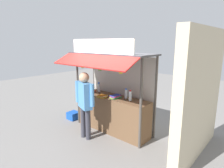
{
  "coord_description": "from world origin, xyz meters",
  "views": [
    {
      "loc": [
        3.29,
        -3.78,
        2.45
      ],
      "look_at": [
        0.0,
        0.0,
        1.34
      ],
      "focal_mm": 30.64,
      "sensor_mm": 36.0,
      "label": 1
    }
  ],
  "objects_px": {
    "water_bottle_right": "(126,94)",
    "magazine_stack_left": "(102,96)",
    "water_bottle_mid_right": "(130,96)",
    "banana_bunch_inner_right": "(121,70)",
    "banana_bunch_rightmost": "(91,66)",
    "banana_bunch_leftmost": "(82,65)",
    "magazine_stack_rear_center": "(115,97)",
    "magazine_stack_back_right": "(89,91)",
    "plastic_crate": "(73,115)",
    "banana_bunch_inner_left": "(100,68)",
    "water_bottle_far_right": "(99,88)",
    "vendor_person": "(85,100)"
  },
  "relations": [
    {
      "from": "magazine_stack_back_right",
      "to": "banana_bunch_inner_left",
      "type": "relative_size",
      "value": 1.05
    },
    {
      "from": "water_bottle_right",
      "to": "magazine_stack_back_right",
      "type": "distance_m",
      "value": 1.21
    },
    {
      "from": "banana_bunch_leftmost",
      "to": "vendor_person",
      "type": "distance_m",
      "value": 1.03
    },
    {
      "from": "magazine_stack_back_right",
      "to": "plastic_crate",
      "type": "height_order",
      "value": "magazine_stack_back_right"
    },
    {
      "from": "water_bottle_mid_right",
      "to": "banana_bunch_rightmost",
      "type": "xyz_separation_m",
      "value": [
        -1.0,
        -0.4,
        0.71
      ]
    },
    {
      "from": "banana_bunch_leftmost",
      "to": "vendor_person",
      "type": "height_order",
      "value": "banana_bunch_leftmost"
    },
    {
      "from": "banana_bunch_inner_left",
      "to": "banana_bunch_rightmost",
      "type": "distance_m",
      "value": 0.32
    },
    {
      "from": "magazine_stack_rear_center",
      "to": "banana_bunch_inner_left",
      "type": "relative_size",
      "value": 1.0
    },
    {
      "from": "banana_bunch_leftmost",
      "to": "magazine_stack_left",
      "type": "bearing_deg",
      "value": 15.25
    },
    {
      "from": "water_bottle_far_right",
      "to": "plastic_crate",
      "type": "relative_size",
      "value": 0.9
    },
    {
      "from": "water_bottle_mid_right",
      "to": "banana_bunch_leftmost",
      "type": "distance_m",
      "value": 1.56
    },
    {
      "from": "water_bottle_right",
      "to": "plastic_crate",
      "type": "bearing_deg",
      "value": -169.55
    },
    {
      "from": "vendor_person",
      "to": "plastic_crate",
      "type": "relative_size",
      "value": 5.26
    },
    {
      "from": "water_bottle_right",
      "to": "water_bottle_far_right",
      "type": "relative_size",
      "value": 0.9
    },
    {
      "from": "banana_bunch_leftmost",
      "to": "plastic_crate",
      "type": "distance_m",
      "value": 1.87
    },
    {
      "from": "water_bottle_far_right",
      "to": "plastic_crate",
      "type": "xyz_separation_m",
      "value": [
        -0.87,
        -0.32,
        -1.01
      ]
    },
    {
      "from": "banana_bunch_inner_left",
      "to": "plastic_crate",
      "type": "xyz_separation_m",
      "value": [
        -1.4,
        0.17,
        -1.69
      ]
    },
    {
      "from": "water_bottle_far_right",
      "to": "magazine_stack_left",
      "type": "xyz_separation_m",
      "value": [
        0.46,
        -0.32,
        -0.11
      ]
    },
    {
      "from": "magazine_stack_back_right",
      "to": "magazine_stack_left",
      "type": "xyz_separation_m",
      "value": [
        0.66,
        -0.13,
        0.0
      ]
    },
    {
      "from": "magazine_stack_back_right",
      "to": "banana_bunch_leftmost",
      "type": "distance_m",
      "value": 0.86
    },
    {
      "from": "water_bottle_mid_right",
      "to": "plastic_crate",
      "type": "xyz_separation_m",
      "value": [
        -2.07,
        -0.23,
        -1.0
      ]
    },
    {
      "from": "magazine_stack_back_right",
      "to": "plastic_crate",
      "type": "relative_size",
      "value": 1.01
    },
    {
      "from": "vendor_person",
      "to": "magazine_stack_back_right",
      "type": "bearing_deg",
      "value": 151.16
    },
    {
      "from": "water_bottle_right",
      "to": "water_bottle_mid_right",
      "type": "height_order",
      "value": "water_bottle_mid_right"
    },
    {
      "from": "water_bottle_right",
      "to": "water_bottle_far_right",
      "type": "height_order",
      "value": "water_bottle_far_right"
    },
    {
      "from": "water_bottle_far_right",
      "to": "water_bottle_mid_right",
      "type": "bearing_deg",
      "value": -4.15
    },
    {
      "from": "water_bottle_far_right",
      "to": "banana_bunch_rightmost",
      "type": "bearing_deg",
      "value": -67.4
    },
    {
      "from": "water_bottle_right",
      "to": "magazine_stack_left",
      "type": "xyz_separation_m",
      "value": [
        -0.53,
        -0.35,
        -0.1
      ]
    },
    {
      "from": "banana_bunch_inner_left",
      "to": "water_bottle_far_right",
      "type": "bearing_deg",
      "value": 137.15
    },
    {
      "from": "banana_bunch_inner_right",
      "to": "water_bottle_right",
      "type": "bearing_deg",
      "value": 112.85
    },
    {
      "from": "banana_bunch_leftmost",
      "to": "vendor_person",
      "type": "bearing_deg",
      "value": -37.48
    },
    {
      "from": "water_bottle_far_right",
      "to": "banana_bunch_leftmost",
      "type": "xyz_separation_m",
      "value": [
        -0.13,
        -0.49,
        0.7
      ]
    },
    {
      "from": "banana_bunch_rightmost",
      "to": "banana_bunch_leftmost",
      "type": "bearing_deg",
      "value": 179.69
    },
    {
      "from": "magazine_stack_back_right",
      "to": "water_bottle_far_right",
      "type": "bearing_deg",
      "value": 44.94
    },
    {
      "from": "water_bottle_far_right",
      "to": "magazine_stack_rear_center",
      "type": "relative_size",
      "value": 0.94
    },
    {
      "from": "water_bottle_right",
      "to": "banana_bunch_leftmost",
      "type": "distance_m",
      "value": 1.42
    },
    {
      "from": "magazine_stack_back_right",
      "to": "banana_bunch_inner_left",
      "type": "bearing_deg",
      "value": -21.64
    },
    {
      "from": "water_bottle_mid_right",
      "to": "magazine_stack_back_right",
      "type": "height_order",
      "value": "water_bottle_mid_right"
    },
    {
      "from": "water_bottle_mid_right",
      "to": "banana_bunch_inner_left",
      "type": "distance_m",
      "value": 1.04
    },
    {
      "from": "magazine_stack_rear_center",
      "to": "banana_bunch_inner_right",
      "type": "xyz_separation_m",
      "value": [
        0.43,
        -0.34,
        0.78
      ]
    },
    {
      "from": "water_bottle_right",
      "to": "magazine_stack_left",
      "type": "bearing_deg",
      "value": -146.69
    },
    {
      "from": "water_bottle_right",
      "to": "vendor_person",
      "type": "distance_m",
      "value": 1.09
    },
    {
      "from": "magazine_stack_rear_center",
      "to": "plastic_crate",
      "type": "relative_size",
      "value": 0.96
    },
    {
      "from": "water_bottle_mid_right",
      "to": "banana_bunch_inner_right",
      "type": "distance_m",
      "value": 0.8
    },
    {
      "from": "banana_bunch_rightmost",
      "to": "water_bottle_mid_right",
      "type": "bearing_deg",
      "value": 21.88
    },
    {
      "from": "magazine_stack_left",
      "to": "magazine_stack_rear_center",
      "type": "xyz_separation_m",
      "value": [
        0.31,
        0.17,
        0.01
      ]
    },
    {
      "from": "banana_bunch_inner_left",
      "to": "banana_bunch_rightmost",
      "type": "height_order",
      "value": "same"
    },
    {
      "from": "banana_bunch_inner_left",
      "to": "water_bottle_mid_right",
      "type": "bearing_deg",
      "value": 30.62
    },
    {
      "from": "banana_bunch_rightmost",
      "to": "banana_bunch_leftmost",
      "type": "distance_m",
      "value": 0.34
    },
    {
      "from": "water_bottle_right",
      "to": "banana_bunch_inner_left",
      "type": "xyz_separation_m",
      "value": [
        -0.46,
        -0.51,
        0.69
      ]
    }
  ]
}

